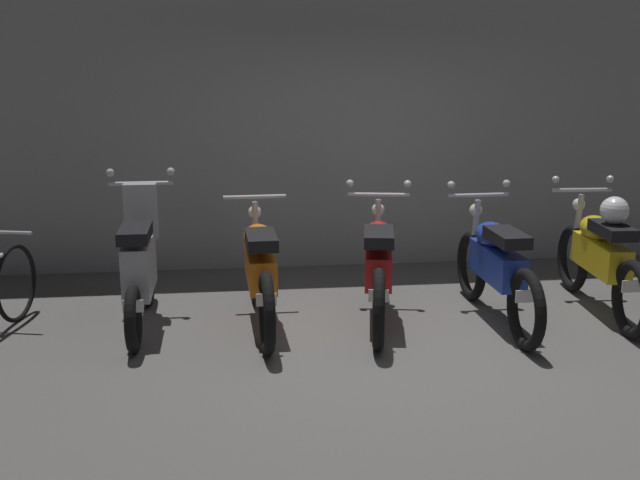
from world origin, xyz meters
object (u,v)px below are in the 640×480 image
motorbike_slot_2 (378,265)px  motorbike_slot_3 (496,266)px  motorbike_slot_0 (140,266)px  motorbike_slot_1 (260,269)px  motorbike_slot_4 (601,254)px

motorbike_slot_2 → motorbike_slot_3: bearing=-7.8°
motorbike_slot_2 → motorbike_slot_0: bearing=177.2°
motorbike_slot_1 → motorbike_slot_3: bearing=-4.2°
motorbike_slot_0 → motorbike_slot_4: (4.03, -0.10, 0.00)m
motorbike_slot_1 → motorbike_slot_4: 3.02m
motorbike_slot_0 → motorbike_slot_1: motorbike_slot_0 is taller
motorbike_slot_3 → motorbike_slot_1: bearing=175.8°
motorbike_slot_2 → motorbike_slot_1: bearing=179.5°
motorbike_slot_3 → motorbike_slot_4: bearing=7.7°
motorbike_slot_0 → motorbike_slot_2: size_ratio=0.87×
motorbike_slot_4 → motorbike_slot_0: bearing=178.6°
motorbike_slot_3 → motorbike_slot_4: size_ratio=1.00×
motorbike_slot_2 → motorbike_slot_4: bearing=-0.0°
motorbike_slot_2 → motorbike_slot_4: (2.01, -0.00, 0.04)m
motorbike_slot_1 → motorbike_slot_3: motorbike_slot_3 is taller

